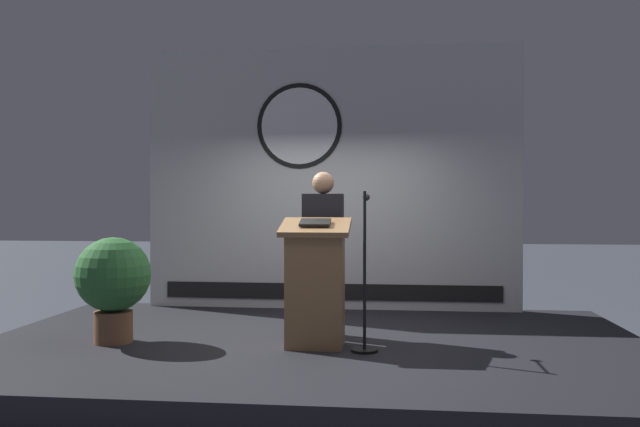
% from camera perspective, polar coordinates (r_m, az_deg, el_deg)
% --- Properties ---
extents(ground_plane, '(40.00, 40.00, 0.00)m').
position_cam_1_polar(ground_plane, '(6.33, -0.56, -13.96)').
color(ground_plane, '#383D47').
extents(stage_platform, '(6.40, 4.00, 0.30)m').
position_cam_1_polar(stage_platform, '(6.29, -0.56, -12.64)').
color(stage_platform, black).
rests_on(stage_platform, ground).
extents(banner_display, '(4.69, 0.12, 3.28)m').
position_cam_1_polar(banner_display, '(7.96, 0.94, 3.19)').
color(banner_display, silver).
rests_on(banner_display, stage_platform).
extents(podium, '(0.64, 0.50, 1.19)m').
position_cam_1_polar(podium, '(5.88, -0.42, -6.38)').
color(podium, olive).
rests_on(podium, stage_platform).
extents(speaker_person, '(0.40, 0.26, 1.64)m').
position_cam_1_polar(speaker_person, '(6.32, 0.28, -3.51)').
color(speaker_person, black).
rests_on(speaker_person, stage_platform).
extents(microphone_stand, '(0.24, 0.55, 1.43)m').
position_cam_1_polar(microphone_stand, '(5.76, 4.06, -7.27)').
color(microphone_stand, black).
rests_on(microphone_stand, stage_platform).
extents(potted_plant, '(0.71, 0.71, 1.00)m').
position_cam_1_polar(potted_plant, '(6.35, -18.14, -5.68)').
color(potted_plant, brown).
rests_on(potted_plant, stage_platform).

